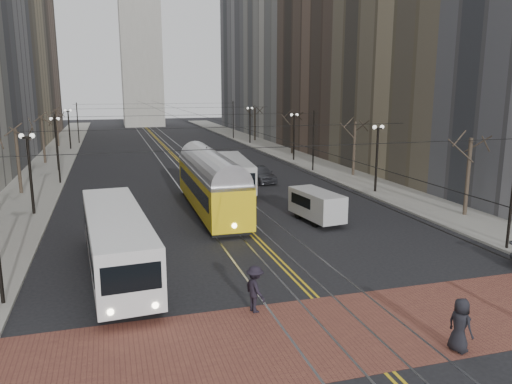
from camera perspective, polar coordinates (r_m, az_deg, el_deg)
ground at (r=23.19m, az=5.85°, el=-11.04°), size 260.00×260.00×0.00m
sidewalk_left at (r=65.68m, az=-22.24°, el=3.19°), size 5.00×140.00×0.15m
sidewalk_right at (r=69.34m, az=3.28°, el=4.48°), size 5.00×140.00×0.15m
crosswalk_band at (r=19.90m, az=10.37°, el=-15.22°), size 25.00×6.00×0.01m
streetcar_rails at (r=65.86m, az=-9.14°, el=3.89°), size 4.80×130.00×0.02m
centre_lines at (r=65.86m, az=-9.14°, el=3.89°), size 0.42×130.00×0.01m
building_left_far at (r=107.67m, az=-26.78°, el=16.54°), size 16.00×20.00×40.00m
building_right_mid at (r=74.30m, az=11.20°, el=17.86°), size 16.00×20.00×34.00m
building_right_far at (r=111.51m, az=1.30°, el=17.55°), size 16.00×20.00×40.00m
lamp_posts at (r=49.55m, az=-6.77°, el=4.61°), size 27.60×57.20×5.60m
street_trees at (r=55.93m, az=-7.92°, el=5.41°), size 31.68×53.28×5.60m
trolley_wires at (r=55.41m, az=-7.88°, el=6.36°), size 25.96×120.00×6.60m
transit_bus at (r=25.32m, az=-15.63°, el=-5.69°), size 3.45×12.57×3.11m
streetcar at (r=36.68m, az=-5.16°, el=0.40°), size 2.89×14.70×3.46m
rear_bus at (r=44.80m, az=-2.54°, el=2.08°), size 3.41×10.79×2.77m
cargo_van at (r=34.11m, az=6.93°, el=-1.68°), size 2.44×4.97×2.11m
sedan_grey at (r=48.23m, az=0.54°, el=2.12°), size 2.21×4.91×1.64m
pedestrian_a at (r=19.13m, az=22.30°, el=-13.90°), size 0.82×1.06×1.93m
pedestrian_d at (r=20.61m, az=-0.10°, el=-11.02°), size 1.01×1.40×1.95m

